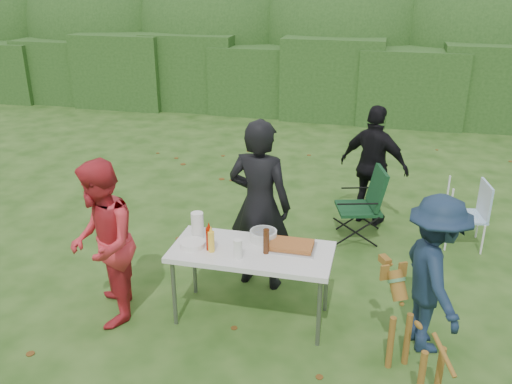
% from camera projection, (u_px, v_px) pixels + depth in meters
% --- Properties ---
extents(ground, '(80.00, 80.00, 0.00)m').
position_uv_depth(ground, '(244.00, 309.00, 5.41)').
color(ground, '#1E4211').
extents(hedge_row, '(22.00, 1.40, 1.70)m').
position_uv_depth(hedge_row, '(333.00, 79.00, 12.28)').
color(hedge_row, '#23471C').
rests_on(hedge_row, ground).
extents(shrub_backdrop, '(20.00, 2.60, 3.20)m').
position_uv_depth(shrub_backdrop, '(342.00, 37.00, 13.44)').
color(shrub_backdrop, '#3D6628').
rests_on(shrub_backdrop, ground).
extents(folding_table, '(1.50, 0.70, 0.74)m').
position_uv_depth(folding_table, '(252.00, 255.00, 5.04)').
color(folding_table, silver).
rests_on(folding_table, ground).
extents(person_cook, '(0.72, 0.52, 1.82)m').
position_uv_depth(person_cook, '(259.00, 205.00, 5.54)').
color(person_cook, black).
rests_on(person_cook, ground).
extents(person_red_jacket, '(0.88, 0.96, 1.61)m').
position_uv_depth(person_red_jacket, '(102.00, 244.00, 4.99)').
color(person_red_jacket, red).
rests_on(person_red_jacket, ground).
extents(person_black_puffy, '(1.01, 0.71, 1.59)m').
position_uv_depth(person_black_puffy, '(374.00, 166.00, 7.00)').
color(person_black_puffy, black).
rests_on(person_black_puffy, ground).
extents(child, '(0.79, 1.05, 1.45)m').
position_uv_depth(child, '(434.00, 275.00, 4.63)').
color(child, '#16273E').
rests_on(child, ground).
extents(dog, '(0.78, 0.97, 0.86)m').
position_uv_depth(dog, '(416.00, 339.00, 4.29)').
color(dog, brown).
rests_on(dog, ground).
extents(camping_chair, '(0.72, 0.72, 0.93)m').
position_uv_depth(camping_chair, '(358.00, 204.00, 6.67)').
color(camping_chair, '#123B1E').
rests_on(camping_chair, ground).
extents(lawn_chair, '(0.55, 0.55, 0.82)m').
position_uv_depth(lawn_chair, '(465.00, 213.00, 6.56)').
color(lawn_chair, '#498CC3').
rests_on(lawn_chair, ground).
extents(food_tray, '(0.45, 0.30, 0.02)m').
position_uv_depth(food_tray, '(291.00, 247.00, 5.04)').
color(food_tray, '#B7B7BA').
rests_on(food_tray, folding_table).
extents(focaccia_bread, '(0.40, 0.26, 0.04)m').
position_uv_depth(focaccia_bread, '(291.00, 245.00, 5.03)').
color(focaccia_bread, '#A25B29').
rests_on(focaccia_bread, food_tray).
extents(mustard_bottle, '(0.06, 0.06, 0.20)m').
position_uv_depth(mustard_bottle, '(211.00, 242.00, 4.95)').
color(mustard_bottle, yellow).
rests_on(mustard_bottle, folding_table).
extents(ketchup_bottle, '(0.06, 0.06, 0.22)m').
position_uv_depth(ketchup_bottle, '(209.00, 239.00, 4.98)').
color(ketchup_bottle, '#9B1300').
rests_on(ketchup_bottle, folding_table).
extents(beer_bottle, '(0.06, 0.06, 0.24)m').
position_uv_depth(beer_bottle, '(266.00, 241.00, 4.91)').
color(beer_bottle, '#47230F').
rests_on(beer_bottle, folding_table).
extents(paper_towel_roll, '(0.12, 0.12, 0.26)m').
position_uv_depth(paper_towel_roll, '(197.00, 225.00, 5.20)').
color(paper_towel_roll, white).
rests_on(paper_towel_roll, folding_table).
extents(cup_stack, '(0.08, 0.08, 0.18)m').
position_uv_depth(cup_stack, '(238.00, 249.00, 4.84)').
color(cup_stack, white).
rests_on(cup_stack, folding_table).
extents(pasta_bowl, '(0.26, 0.26, 0.10)m').
position_uv_depth(pasta_bowl, '(263.00, 235.00, 5.18)').
color(pasta_bowl, silver).
rests_on(pasta_bowl, folding_table).
extents(plate_stack, '(0.24, 0.24, 0.05)m').
position_uv_depth(plate_stack, '(193.00, 244.00, 5.07)').
color(plate_stack, white).
rests_on(plate_stack, folding_table).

